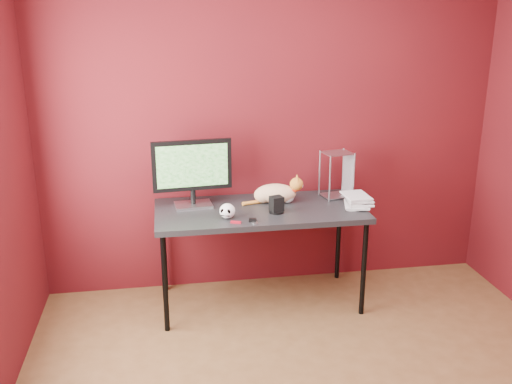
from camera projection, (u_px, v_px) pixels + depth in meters
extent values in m
cube|color=#4D0E14|center=(271.00, 122.00, 4.32)|extent=(3.50, 0.02, 2.60)
cube|color=black|center=(260.00, 211.00, 4.11)|extent=(1.50, 0.70, 0.04)
cylinder|color=black|center=(165.00, 284.00, 3.84)|extent=(0.04, 0.04, 0.71)
cylinder|color=black|center=(364.00, 269.00, 4.05)|extent=(0.04, 0.04, 0.71)
cylinder|color=black|center=(164.00, 249.00, 4.40)|extent=(0.04, 0.04, 0.71)
cylinder|color=black|center=(338.00, 237.00, 4.62)|extent=(0.04, 0.04, 0.71)
cube|color=#B3B4B8|center=(193.00, 205.00, 4.14)|extent=(0.28, 0.21, 0.02)
cylinder|color=black|center=(193.00, 196.00, 4.12)|extent=(0.04, 0.04, 0.11)
cube|color=black|center=(192.00, 165.00, 4.05)|extent=(0.57, 0.09, 0.37)
cube|color=#165416|center=(192.00, 165.00, 4.05)|extent=(0.51, 0.05, 0.30)
ellipsoid|color=orange|center=(276.00, 193.00, 4.21)|extent=(0.33, 0.21, 0.14)
ellipsoid|color=orange|center=(264.00, 195.00, 4.21)|extent=(0.17, 0.16, 0.12)
sphere|color=white|center=(288.00, 196.00, 4.21)|extent=(0.10, 0.10, 0.10)
sphere|color=orange|center=(296.00, 184.00, 4.18)|extent=(0.10, 0.10, 0.10)
cone|color=orange|center=(297.00, 179.00, 4.15)|extent=(0.03, 0.03, 0.04)
cone|color=orange|center=(297.00, 177.00, 4.19)|extent=(0.03, 0.03, 0.04)
cylinder|color=red|center=(295.00, 189.00, 4.20)|extent=(0.07, 0.07, 0.01)
cylinder|color=orange|center=(253.00, 203.00, 4.19)|extent=(0.16, 0.07, 0.03)
ellipsoid|color=white|center=(227.00, 211.00, 3.89)|extent=(0.11, 0.11, 0.10)
ellipsoid|color=black|center=(225.00, 212.00, 3.84)|extent=(0.03, 0.02, 0.03)
ellipsoid|color=black|center=(231.00, 211.00, 3.85)|extent=(0.03, 0.02, 0.03)
cube|color=black|center=(228.00, 216.00, 3.85)|extent=(0.06, 0.03, 0.01)
cylinder|color=black|center=(276.00, 212.00, 4.02)|extent=(0.10, 0.10, 0.02)
cube|color=black|center=(277.00, 204.00, 4.00)|extent=(0.10, 0.10, 0.10)
imported|color=beige|center=(346.00, 190.00, 4.13)|extent=(0.23, 0.27, 0.23)
imported|color=beige|center=(348.00, 159.00, 4.06)|extent=(0.21, 0.26, 0.23)
imported|color=beige|center=(350.00, 126.00, 3.99)|extent=(0.19, 0.24, 0.23)
imported|color=beige|center=(351.00, 93.00, 3.92)|extent=(0.18, 0.24, 0.23)
cylinder|color=#B3B4B8|center=(327.00, 178.00, 4.22)|extent=(0.01, 0.01, 0.35)
cylinder|color=#B3B4B8|center=(353.00, 177.00, 4.25)|extent=(0.01, 0.01, 0.35)
cylinder|color=#B3B4B8|center=(321.00, 172.00, 4.38)|extent=(0.01, 0.01, 0.35)
cylinder|color=#B3B4B8|center=(346.00, 171.00, 4.41)|extent=(0.01, 0.01, 0.35)
cube|color=#B3B4B8|center=(336.00, 195.00, 4.36)|extent=(0.23, 0.20, 0.01)
cube|color=#B3B4B8|center=(338.00, 153.00, 4.26)|extent=(0.23, 0.20, 0.01)
cube|color=#A90D1E|center=(236.00, 222.00, 3.82)|extent=(0.07, 0.04, 0.01)
cube|color=black|center=(253.00, 220.00, 3.84)|extent=(0.05, 0.04, 0.02)
cylinder|color=#B3B4B8|center=(255.00, 223.00, 3.82)|extent=(0.04, 0.04, 0.00)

